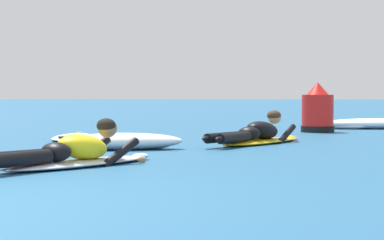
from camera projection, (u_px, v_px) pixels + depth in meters
ground_plane at (125, 131)px, 15.46m from camera, size 120.00×120.00×0.00m
surfer_near at (72, 154)px, 8.19m from camera, size 1.72×2.30×0.53m
surfer_far at (257, 135)px, 11.77m from camera, size 1.60×2.40×0.53m
drifting_surfboard at (71, 137)px, 13.06m from camera, size 0.55×1.99×0.16m
whitewater_mid_left at (379, 124)px, 16.47m from camera, size 2.52×0.78×0.22m
whitewater_mid_right at (121, 142)px, 10.63m from camera, size 1.76×0.93×0.23m
channel_marker_buoy at (318, 113)px, 15.18m from camera, size 0.64×0.64×0.96m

